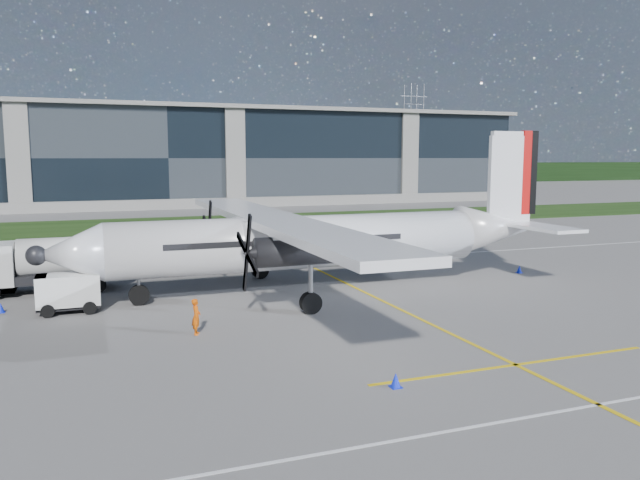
# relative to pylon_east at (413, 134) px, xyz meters

# --- Properties ---
(ground) EXTENTS (400.00, 400.00, 0.00)m
(ground) POSITION_rel_pylon_east_xyz_m (-85.00, -110.00, -15.00)
(ground) COLOR #5D5B58
(ground) RESTS_ON ground
(grass_strip) EXTENTS (400.00, 18.00, 0.04)m
(grass_strip) POSITION_rel_pylon_east_xyz_m (-85.00, -102.00, -14.98)
(grass_strip) COLOR #17330E
(grass_strip) RESTS_ON ground
(terminal_building) EXTENTS (120.00, 20.00, 15.00)m
(terminal_building) POSITION_rel_pylon_east_xyz_m (-85.00, -70.00, -7.50)
(terminal_building) COLOR black
(terminal_building) RESTS_ON ground
(tree_line) EXTENTS (400.00, 6.00, 6.00)m
(tree_line) POSITION_rel_pylon_east_xyz_m (-85.00, -10.00, -12.00)
(tree_line) COLOR black
(tree_line) RESTS_ON ground
(pylon_east) EXTENTS (9.00, 4.60, 30.00)m
(pylon_east) POSITION_rel_pylon_east_xyz_m (0.00, 0.00, 0.00)
(pylon_east) COLOR gray
(pylon_east) RESTS_ON ground
(yellow_taxiway_centerline) EXTENTS (0.20, 70.00, 0.01)m
(yellow_taxiway_centerline) POSITION_rel_pylon_east_xyz_m (-82.00, -140.00, -14.99)
(yellow_taxiway_centerline) COLOR yellow
(yellow_taxiway_centerline) RESTS_ON ground
(turboprop_aircraft) EXTENTS (29.89, 31.00, 9.30)m
(turboprop_aircraft) POSITION_rel_pylon_east_xyz_m (-84.29, -141.34, -10.35)
(turboprop_aircraft) COLOR white
(turboprop_aircraft) RESTS_ON ground
(fuel_tanker_truck) EXTENTS (8.30, 2.70, 3.11)m
(fuel_tanker_truck) POSITION_rel_pylon_east_xyz_m (-99.43, -136.22, -13.44)
(fuel_tanker_truck) COLOR silver
(fuel_tanker_truck) RESTS_ON ground
(baggage_tug) EXTENTS (3.16, 1.90, 1.90)m
(baggage_tug) POSITION_rel_pylon_east_xyz_m (-97.64, -141.59, -14.05)
(baggage_tug) COLOR silver
(baggage_tug) RESTS_ON ground
(ground_crew_person) EXTENTS (0.71, 0.85, 1.81)m
(ground_crew_person) POSITION_rel_pylon_east_xyz_m (-92.38, -147.80, -14.10)
(ground_crew_person) COLOR #F25907
(ground_crew_person) RESTS_ON ground
(safety_cone_fwd) EXTENTS (0.36, 0.36, 0.50)m
(safety_cone_fwd) POSITION_rel_pylon_east_xyz_m (-100.81, -140.57, -14.75)
(safety_cone_fwd) COLOR #0C20D6
(safety_cone_fwd) RESTS_ON ground
(safety_cone_portwing) EXTENTS (0.36, 0.36, 0.50)m
(safety_cone_portwing) POSITION_rel_pylon_east_xyz_m (-87.21, -156.46, -14.75)
(safety_cone_portwing) COLOR #0C20D6
(safety_cone_portwing) RESTS_ON ground
(safety_cone_nose_stbd) EXTENTS (0.36, 0.36, 0.50)m
(safety_cone_nose_stbd) POSITION_rel_pylon_east_xyz_m (-97.86, -140.46, -14.75)
(safety_cone_nose_stbd) COLOR #0C20D6
(safety_cone_nose_stbd) RESTS_ON ground
(safety_cone_stbdwing) EXTENTS (0.36, 0.36, 0.50)m
(safety_cone_stbdwing) POSITION_rel_pylon_east_xyz_m (-87.24, -125.27, -14.75)
(safety_cone_stbdwing) COLOR #0C20D6
(safety_cone_stbdwing) RESTS_ON ground
(safety_cone_tail) EXTENTS (0.36, 0.36, 0.50)m
(safety_cone_tail) POSITION_rel_pylon_east_xyz_m (-69.85, -140.77, -14.75)
(safety_cone_tail) COLOR #0C20D6
(safety_cone_tail) RESTS_ON ground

